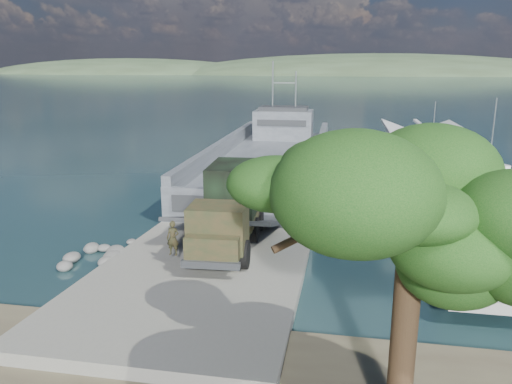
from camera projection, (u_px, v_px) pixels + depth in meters
name	position (u px, v px, depth m)	size (l,w,h in m)	color
ground	(207.00, 269.00, 25.54)	(1400.00, 1400.00, 0.00)	#163435
boat_ramp	(201.00, 272.00, 24.52)	(10.00, 18.00, 0.50)	gray
shoreline_rocks	(99.00, 258.00, 27.09)	(3.20, 5.60, 0.90)	#61615F
distant_headlands	(389.00, 75.00, 550.66)	(1000.00, 240.00, 48.00)	#34462C
pier	(423.00, 173.00, 40.77)	(6.40, 44.00, 6.10)	#A6A89E
landing_craft	(270.00, 165.00, 47.29)	(10.36, 38.81, 11.48)	#464C53
military_truck	(229.00, 208.00, 27.16)	(3.41, 9.27, 4.23)	black
soldier	(173.00, 246.00, 24.95)	(0.64, 0.42, 1.76)	#25321C
sailboat_near	(489.00, 171.00, 47.12)	(3.84, 6.37, 7.47)	silver
sailboat_far	(431.00, 155.00, 56.22)	(2.71, 5.51, 6.46)	silver
overhang_tree	(387.00, 217.00, 12.88)	(8.70, 8.01, 7.90)	#322414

